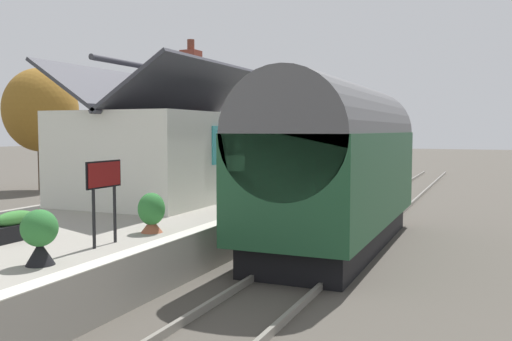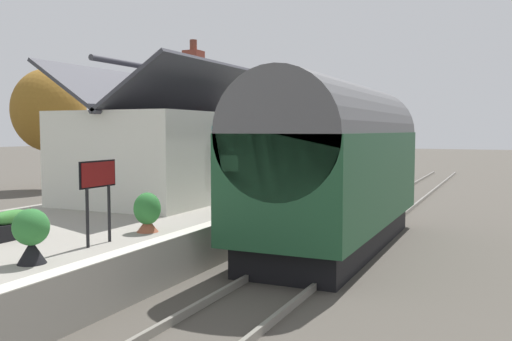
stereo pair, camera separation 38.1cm
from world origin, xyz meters
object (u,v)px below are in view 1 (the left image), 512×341
(train, at_px, (337,163))
(planter_edge_near, at_px, (15,226))
(station_sign_board, at_px, (104,181))
(tree_far_left, at_px, (41,110))
(planter_edge_far, at_px, (152,213))
(planter_corner_building, at_px, (290,172))
(planter_under_sign, at_px, (40,235))
(bench_near_building, at_px, (308,164))
(planter_bench_right, at_px, (333,174))
(station_building, at_px, (164,152))
(bench_mid_platform, at_px, (292,167))
(bench_platform_end, at_px, (259,172))
(planter_bench_left, at_px, (305,176))

(train, distance_m, planter_edge_near, 7.78)
(station_sign_board, height_order, tree_far_left, tree_far_left)
(planter_edge_far, bearing_deg, planter_corner_building, 5.43)
(train, height_order, planter_under_sign, train)
(planter_edge_near, height_order, tree_far_left, tree_far_left)
(bench_near_building, distance_m, planter_corner_building, 4.78)
(planter_bench_right, xyz_separation_m, tree_far_left, (-0.98, 15.00, 2.85))
(station_sign_board, bearing_deg, station_building, 23.40)
(planter_bench_right, bearing_deg, tree_far_left, 93.72)
(planter_edge_far, bearing_deg, bench_mid_platform, 7.59)
(train, height_order, planter_edge_near, train)
(planter_corner_building, distance_m, planter_edge_far, 11.85)
(station_building, xyz_separation_m, bench_near_building, (11.63, -0.94, -0.98))
(station_building, height_order, planter_edge_near, station_building)
(bench_platform_end, bearing_deg, station_sign_board, -170.70)
(planter_edge_near, distance_m, planter_corner_building, 13.58)
(planter_edge_far, bearing_deg, train, -33.11)
(bench_platform_end, relative_size, planter_under_sign, 1.54)
(station_sign_board, distance_m, tree_far_left, 19.93)
(planter_bench_left, distance_m, tree_far_left, 14.70)
(train, distance_m, planter_edge_far, 5.22)
(planter_edge_far, bearing_deg, planter_under_sign, 179.21)
(planter_under_sign, bearing_deg, tree_far_left, 44.08)
(bench_mid_platform, xyz_separation_m, planter_edge_far, (-14.14, -1.88, -0.06))
(planter_edge_near, height_order, planter_bench_right, planter_bench_right)
(planter_edge_far, bearing_deg, station_building, 29.81)
(planter_bench_left, bearing_deg, station_building, 157.53)
(station_building, height_order, planter_bench_left, station_building)
(bench_near_building, height_order, station_sign_board, station_sign_board)
(planter_bench_left, bearing_deg, bench_near_building, 16.67)
(planter_bench_left, relative_size, planter_under_sign, 0.71)
(bench_platform_end, distance_m, station_sign_board, 12.20)
(planter_edge_near, xyz_separation_m, station_sign_board, (0.32, -1.89, 0.91))
(planter_edge_near, distance_m, planter_edge_far, 2.63)
(bench_mid_platform, relative_size, tree_far_left, 0.23)
(bench_near_building, xyz_separation_m, planter_edge_near, (-18.28, 0.09, -0.20))
(planter_bench_left, bearing_deg, planter_corner_building, 51.26)
(train, relative_size, bench_platform_end, 6.10)
(bench_mid_platform, xyz_separation_m, planter_bench_left, (-3.05, -1.65, -0.15))
(planter_bench_right, distance_m, tree_far_left, 15.30)
(planter_corner_building, relative_size, planter_bench_left, 1.25)
(planter_bench_left, xyz_separation_m, station_sign_board, (-12.53, -0.17, 0.86))
(planter_under_sign, relative_size, station_sign_board, 0.58)
(planter_bench_right, bearing_deg, bench_platform_end, 135.10)
(train, distance_m, bench_mid_platform, 10.92)
(bench_mid_platform, height_order, planter_under_sign, planter_under_sign)
(train, xyz_separation_m, station_sign_board, (-5.75, 2.87, -0.09))
(train, relative_size, planter_bench_right, 9.84)
(bench_platform_end, bearing_deg, station_building, 172.31)
(bench_platform_end, distance_m, planter_edge_near, 12.34)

